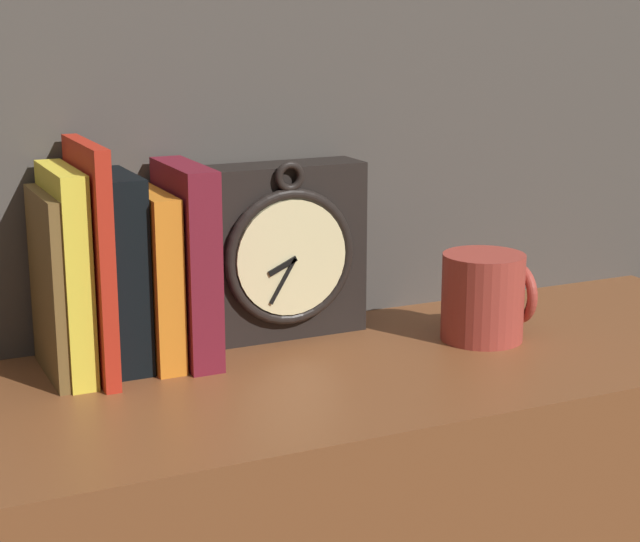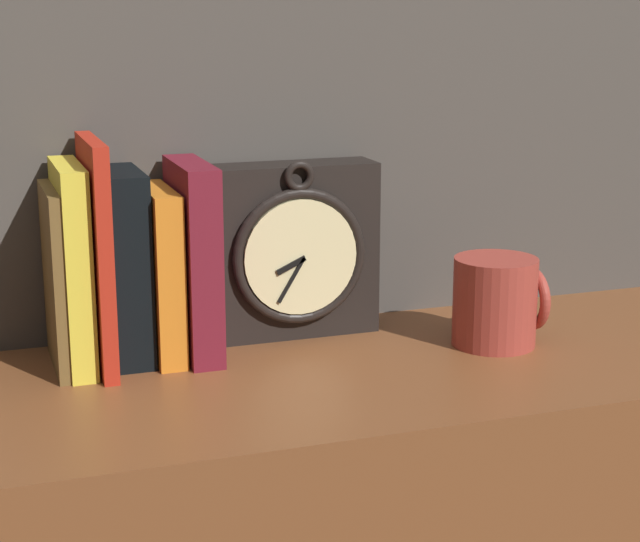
{
  "view_description": "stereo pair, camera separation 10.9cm",
  "coord_description": "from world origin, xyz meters",
  "px_view_note": "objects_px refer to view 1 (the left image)",
  "views": [
    {
      "loc": [
        -0.45,
        -0.96,
        1.27
      ],
      "look_at": [
        0.0,
        0.0,
        1.01
      ],
      "focal_mm": 60.0,
      "sensor_mm": 36.0,
      "label": 1
    },
    {
      "loc": [
        -0.35,
        -1.0,
        1.27
      ],
      "look_at": [
        0.0,
        0.0,
        1.01
      ],
      "focal_mm": 60.0,
      "sensor_mm": 36.0,
      "label": 2
    }
  ],
  "objects_px": {
    "book_slot1_yellow": "(66,273)",
    "mug": "(485,297)",
    "book_slot3_black": "(118,271)",
    "book_slot4_orange": "(154,277)",
    "book_slot5_maroon": "(187,263)",
    "clock": "(280,251)",
    "book_slot0_brown": "(47,286)",
    "book_slot2_red": "(91,260)"
  },
  "relations": [
    {
      "from": "mug",
      "to": "book_slot1_yellow",
      "type": "bearing_deg",
      "value": 169.76
    },
    {
      "from": "book_slot2_red",
      "to": "book_slot3_black",
      "type": "xyz_separation_m",
      "value": [
        0.03,
        0.02,
        -0.02
      ]
    },
    {
      "from": "book_slot1_yellow",
      "to": "book_slot0_brown",
      "type": "bearing_deg",
      "value": 175.34
    },
    {
      "from": "book_slot3_black",
      "to": "mug",
      "type": "height_order",
      "value": "book_slot3_black"
    },
    {
      "from": "book_slot0_brown",
      "to": "book_slot5_maroon",
      "type": "xyz_separation_m",
      "value": [
        0.15,
        -0.0,
        0.01
      ]
    },
    {
      "from": "book_slot4_orange",
      "to": "mug",
      "type": "height_order",
      "value": "book_slot4_orange"
    },
    {
      "from": "book_slot3_black",
      "to": "book_slot5_maroon",
      "type": "relative_size",
      "value": 0.97
    },
    {
      "from": "book_slot2_red",
      "to": "book_slot3_black",
      "type": "height_order",
      "value": "book_slot2_red"
    },
    {
      "from": "book_slot0_brown",
      "to": "book_slot2_red",
      "type": "relative_size",
      "value": 0.79
    },
    {
      "from": "clock",
      "to": "book_slot0_brown",
      "type": "xyz_separation_m",
      "value": [
        -0.27,
        -0.03,
        -0.0
      ]
    },
    {
      "from": "book_slot3_black",
      "to": "book_slot2_red",
      "type": "bearing_deg",
      "value": -154.21
    },
    {
      "from": "book_slot3_black",
      "to": "book_slot4_orange",
      "type": "xyz_separation_m",
      "value": [
        0.04,
        -0.01,
        -0.01
      ]
    },
    {
      "from": "book_slot1_yellow",
      "to": "mug",
      "type": "height_order",
      "value": "book_slot1_yellow"
    },
    {
      "from": "book_slot1_yellow",
      "to": "book_slot3_black",
      "type": "relative_size",
      "value": 1.05
    },
    {
      "from": "book_slot2_red",
      "to": "mug",
      "type": "xyz_separation_m",
      "value": [
        0.43,
        -0.08,
        -0.07
      ]
    },
    {
      "from": "book_slot0_brown",
      "to": "book_slot4_orange",
      "type": "xyz_separation_m",
      "value": [
        0.11,
        0.0,
        -0.0
      ]
    },
    {
      "from": "book_slot1_yellow",
      "to": "book_slot3_black",
      "type": "distance_m",
      "value": 0.06
    },
    {
      "from": "book_slot0_brown",
      "to": "book_slot4_orange",
      "type": "bearing_deg",
      "value": 0.96
    },
    {
      "from": "clock",
      "to": "mug",
      "type": "relative_size",
      "value": 2.07
    },
    {
      "from": "clock",
      "to": "book_slot2_red",
      "type": "distance_m",
      "value": 0.23
    },
    {
      "from": "book_slot4_orange",
      "to": "book_slot0_brown",
      "type": "bearing_deg",
      "value": -179.04
    },
    {
      "from": "book_slot4_orange",
      "to": "book_slot2_red",
      "type": "bearing_deg",
      "value": -171.61
    },
    {
      "from": "book_slot0_brown",
      "to": "book_slot3_black",
      "type": "xyz_separation_m",
      "value": [
        0.08,
        0.01,
        0.01
      ]
    },
    {
      "from": "book_slot2_red",
      "to": "book_slot5_maroon",
      "type": "relative_size",
      "value": 1.14
    },
    {
      "from": "clock",
      "to": "book_slot3_black",
      "type": "height_order",
      "value": "clock"
    },
    {
      "from": "book_slot2_red",
      "to": "book_slot3_black",
      "type": "bearing_deg",
      "value": 25.79
    },
    {
      "from": "book_slot4_orange",
      "to": "book_slot1_yellow",
      "type": "bearing_deg",
      "value": -177.84
    },
    {
      "from": "book_slot4_orange",
      "to": "book_slot5_maroon",
      "type": "height_order",
      "value": "book_slot5_maroon"
    },
    {
      "from": "book_slot1_yellow",
      "to": "mug",
      "type": "bearing_deg",
      "value": -10.24
    },
    {
      "from": "book_slot1_yellow",
      "to": "book_slot4_orange",
      "type": "bearing_deg",
      "value": 2.16
    },
    {
      "from": "clock",
      "to": "book_slot3_black",
      "type": "relative_size",
      "value": 1.01
    },
    {
      "from": "book_slot0_brown",
      "to": "book_slot5_maroon",
      "type": "distance_m",
      "value": 0.15
    },
    {
      "from": "book_slot0_brown",
      "to": "book_slot3_black",
      "type": "distance_m",
      "value": 0.08
    },
    {
      "from": "book_slot2_red",
      "to": "book_slot3_black",
      "type": "relative_size",
      "value": 1.18
    },
    {
      "from": "book_slot3_black",
      "to": "book_slot5_maroon",
      "type": "distance_m",
      "value": 0.07
    },
    {
      "from": "clock",
      "to": "mug",
      "type": "distance_m",
      "value": 0.24
    },
    {
      "from": "book_slot2_red",
      "to": "book_slot0_brown",
      "type": "bearing_deg",
      "value": 169.52
    },
    {
      "from": "book_slot2_red",
      "to": "book_slot4_orange",
      "type": "distance_m",
      "value": 0.07
    },
    {
      "from": "clock",
      "to": "book_slot5_maroon",
      "type": "distance_m",
      "value": 0.12
    },
    {
      "from": "book_slot0_brown",
      "to": "mug",
      "type": "bearing_deg",
      "value": -10.01
    },
    {
      "from": "book_slot0_brown",
      "to": "book_slot2_red",
      "type": "height_order",
      "value": "book_slot2_red"
    },
    {
      "from": "book_slot3_black",
      "to": "book_slot5_maroon",
      "type": "height_order",
      "value": "book_slot5_maroon"
    }
  ]
}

